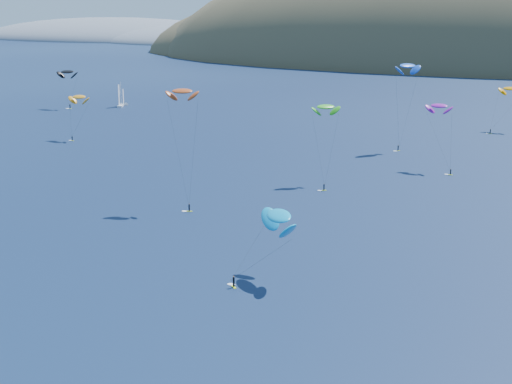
% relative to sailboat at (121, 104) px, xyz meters
% --- Properties ---
extents(headland, '(460.00, 250.00, 60.00)m').
position_rel_sailboat_xyz_m(headland, '(-332.64, 526.47, -4.29)').
color(headland, slate).
rests_on(headland, ground).
extents(sailboat, '(9.33, 8.85, 11.16)m').
position_rel_sailboat_xyz_m(sailboat, '(0.00, 0.00, 0.00)').
color(sailboat, silver).
rests_on(sailboat, ground).
extents(kitesurfer_1, '(8.23, 6.86, 16.48)m').
position_rel_sailboat_xyz_m(kitesurfer_1, '(31.26, -70.92, 13.28)').
color(kitesurfer_1, '#C7EC1A').
rests_on(kitesurfer_1, ground).
extents(kitesurfer_3, '(7.78, 13.84, 21.33)m').
position_rel_sailboat_xyz_m(kitesurfer_3, '(125.65, -94.90, 18.33)').
color(kitesurfer_3, '#C7EC1A').
rests_on(kitesurfer_3, ground).
extents(kitesurfer_4, '(8.98, 10.47, 28.57)m').
position_rel_sailboat_xyz_m(kitesurfer_4, '(135.71, -44.14, 25.02)').
color(kitesurfer_4, '#C7EC1A').
rests_on(kitesurfer_4, ground).
extents(kitesurfer_5, '(10.83, 13.75, 13.51)m').
position_rel_sailboat_xyz_m(kitesurfer_5, '(139.15, -161.79, 9.67)').
color(kitesurfer_5, '#C7EC1A').
rests_on(kitesurfer_5, ground).
extents(kitesurfer_6, '(9.76, 9.66, 19.49)m').
position_rel_sailboat_xyz_m(kitesurfer_6, '(149.76, -68.26, 16.48)').
color(kitesurfer_6, '#C7EC1A').
rests_on(kitesurfer_6, ground).
extents(kitesurfer_9, '(8.45, 8.45, 27.89)m').
position_rel_sailboat_xyz_m(kitesurfer_9, '(103.00, -128.60, 24.92)').
color(kitesurfer_9, '#C7EC1A').
rests_on(kitesurfer_9, ground).
extents(kitesurfer_11, '(9.82, 12.93, 17.33)m').
position_rel_sailboat_xyz_m(kitesurfer_11, '(163.34, 3.65, 14.12)').
color(kitesurfer_11, '#C7EC1A').
rests_on(kitesurfer_11, ground).
extents(kitesurfer_12, '(9.95, 5.44, 18.43)m').
position_rel_sailboat_xyz_m(kitesurfer_12, '(-18.48, -12.40, 14.81)').
color(kitesurfer_12, '#C7EC1A').
rests_on(kitesurfer_12, ground).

